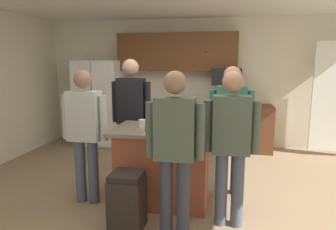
{
  "coord_description": "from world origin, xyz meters",
  "views": [
    {
      "loc": [
        0.61,
        -3.6,
        1.73
      ],
      "look_at": [
        -0.13,
        0.24,
        1.05
      ],
      "focal_mm": 32.77,
      "sensor_mm": 36.0,
      "label": 1
    }
  ],
  "objects": [
    {
      "name": "kitchen_island",
      "position": [
        -0.13,
        -0.06,
        0.48
      ],
      "size": [
        1.21,
        0.82,
        0.94
      ],
      "color": "#9E4C33",
      "rests_on": "ground"
    },
    {
      "name": "microwave_over_range",
      "position": [
        0.6,
        2.5,
        1.45
      ],
      "size": [
        0.56,
        0.4,
        0.32
      ],
      "primitive_type": "cube",
      "color": "black"
    },
    {
      "name": "floor",
      "position": [
        0.0,
        0.0,
        0.0
      ],
      "size": [
        7.04,
        7.04,
        0.0
      ],
      "primitive_type": "plane",
      "color": "#937A5B",
      "rests_on": "ground"
    },
    {
      "name": "cabinet_run_upper",
      "position": [
        -0.4,
        2.6,
        1.93
      ],
      "size": [
        2.4,
        0.38,
        0.75
      ],
      "color": "brown"
    },
    {
      "name": "person_guest_by_door",
      "position": [
        0.67,
        -0.48,
        0.94
      ],
      "size": [
        0.57,
        0.22,
        1.64
      ],
      "rotation": [
        0.0,
        0.0,
        2.66
      ],
      "color": "#4C5166",
      "rests_on": "ground"
    },
    {
      "name": "person_guest_right",
      "position": [
        -1.05,
        -0.25,
        0.94
      ],
      "size": [
        0.57,
        0.22,
        1.63
      ],
      "rotation": [
        0.0,
        0.0,
        0.2
      ],
      "color": "#4C5166",
      "rests_on": "ground"
    },
    {
      "name": "tumbler_amber",
      "position": [
        -0.28,
        -0.22,
        1.0
      ],
      "size": [
        0.06,
        0.06,
        0.12
      ],
      "color": "black",
      "rests_on": "kitchen_island"
    },
    {
      "name": "person_guest_left",
      "position": [
        0.67,
        0.36,
        0.97
      ],
      "size": [
        0.57,
        0.22,
        1.68
      ],
      "rotation": [
        0.0,
        0.0,
        -2.67
      ],
      "color": "#383842",
      "rests_on": "ground"
    },
    {
      "name": "trash_bin",
      "position": [
        -0.37,
        -0.75,
        0.3
      ],
      "size": [
        0.34,
        0.34,
        0.61
      ],
      "color": "black",
      "rests_on": "ground"
    },
    {
      "name": "person_host_foreground",
      "position": [
        -0.72,
        0.54,
        1.03
      ],
      "size": [
        0.57,
        0.23,
        1.77
      ],
      "rotation": [
        0.0,
        0.0,
        -0.79
      ],
      "color": "#232D4C",
      "rests_on": "ground"
    },
    {
      "name": "refrigerator",
      "position": [
        -2.0,
        2.38,
        0.88
      ],
      "size": [
        0.91,
        0.76,
        1.76
      ],
      "color": "white",
      "rests_on": "ground"
    },
    {
      "name": "serving_tray",
      "position": [
        0.07,
        -0.08,
        0.96
      ],
      "size": [
        0.44,
        0.3,
        0.04
      ],
      "color": "#B7B7BC",
      "rests_on": "kitchen_island"
    },
    {
      "name": "back_wall",
      "position": [
        0.0,
        2.8,
        1.3
      ],
      "size": [
        6.4,
        0.1,
        2.6
      ],
      "primitive_type": "cube",
      "color": "beige",
      "rests_on": "ground"
    },
    {
      "name": "person_elder_center",
      "position": [
        0.13,
        -0.79,
        0.95
      ],
      "size": [
        0.57,
        0.22,
        1.65
      ],
      "rotation": [
        0.0,
        0.0,
        1.92
      ],
      "color": "#383842",
      "rests_on": "ground"
    },
    {
      "name": "cabinet_run_lower",
      "position": [
        0.6,
        2.48,
        0.45
      ],
      "size": [
        1.8,
        0.63,
        0.9
      ],
      "color": "brown",
      "rests_on": "ground"
    },
    {
      "name": "glass_pilsner",
      "position": [
        0.29,
        0.18,
        1.01
      ],
      "size": [
        0.07,
        0.07,
        0.15
      ],
      "color": "black",
      "rests_on": "kitchen_island"
    },
    {
      "name": "mug_blue_stoneware",
      "position": [
        -0.39,
        -0.05,
        0.99
      ],
      "size": [
        0.13,
        0.08,
        0.1
      ],
      "color": "white",
      "rests_on": "kitchen_island"
    }
  ]
}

